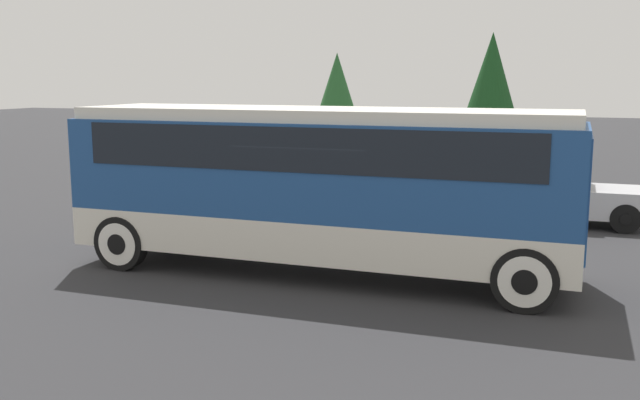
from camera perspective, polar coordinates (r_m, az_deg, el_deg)
ground_plane at (r=13.70m, az=-0.00°, el=-5.79°), size 120.00×120.00×0.00m
tour_bus at (r=13.29m, az=0.39°, el=1.98°), size 9.41×2.55×3.12m
parked_car_near at (r=21.21m, az=-4.24°, el=1.59°), size 4.50×1.84×1.34m
parked_car_mid at (r=22.02m, az=10.33°, el=1.81°), size 4.19×1.96×1.35m
parked_car_far at (r=19.17m, az=17.51°, el=0.56°), size 4.71×1.82×1.52m
tree_left at (r=42.55m, az=1.37°, el=9.25°), size 2.34×2.34×5.14m
tree_center at (r=30.83m, az=13.57°, el=9.44°), size 2.30×2.30×5.55m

